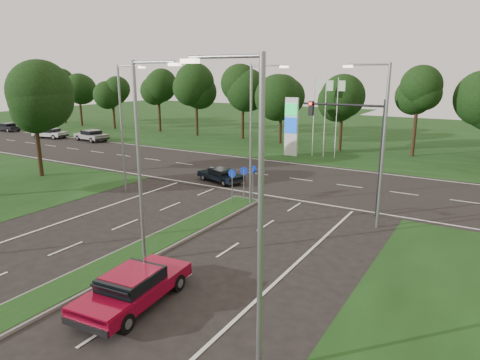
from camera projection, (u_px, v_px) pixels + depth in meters
The scene contains 19 objects.
ground at pixel (11, 317), 15.30m from camera, with size 160.00×160.00×0.00m, color black.
verge_far at pixel (380, 133), 61.06m from camera, with size 160.00×50.00×0.02m, color #173311.
cross_road at pixel (290, 178), 35.27m from camera, with size 160.00×12.00×0.02m, color black.
median_kerb at pixel (99, 272), 18.61m from camera, with size 2.00×26.00×0.12m, color slate.
streetlight_median_near at pixel (142, 154), 18.54m from camera, with size 2.53×0.22×9.00m.
streetlight_median_far at pixel (254, 128), 26.86m from camera, with size 2.53×0.22×9.00m.
streetlight_left_far at pixel (123, 123), 29.82m from camera, with size 2.53×0.22×9.00m.
streetlight_right_far at pixel (380, 138), 22.98m from camera, with size 2.53×0.22×9.00m.
streetlight_right_near at pixel (254, 206), 11.34m from camera, with size 2.53×0.22×9.00m.
traffic_signal at pixel (360, 138), 25.55m from camera, with size 5.10×0.42×7.00m.
median_signs at pixel (243, 177), 28.52m from camera, with size 1.16×1.76×2.38m.
gas_pylon at pixel (293, 125), 43.89m from camera, with size 5.80×1.26×8.00m.
tree_left_far at pixel (36, 103), 34.29m from camera, with size 5.20×5.20×8.86m.
treeline_far at pixel (353, 88), 46.79m from camera, with size 6.00×6.00×9.90m.
red_sedan at pixel (133, 287), 15.96m from camera, with size 2.46×5.07×1.35m.
navy_sedan at pixel (221, 175), 33.86m from camera, with size 4.26×2.68×1.09m.
far_car_a at pixel (91, 135), 54.02m from camera, with size 5.06×2.73×1.39m.
far_car_b at pixel (50, 133), 56.35m from camera, with size 4.74×2.65×1.29m.
far_car_c at pixel (8, 127), 63.02m from camera, with size 4.20×1.90×1.20m.
Camera 1 is at (14.03, -7.48, 8.52)m, focal length 32.00 mm.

